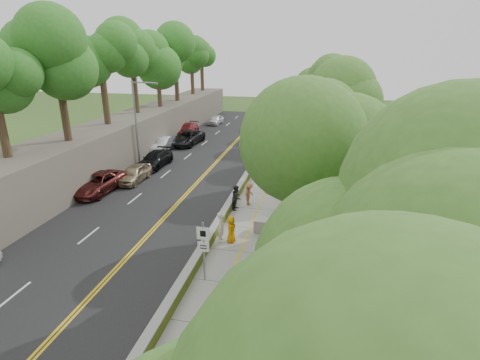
{
  "coord_description": "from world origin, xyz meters",
  "views": [
    {
      "loc": [
        5.94,
        -17.94,
        10.75
      ],
      "look_at": [
        0.5,
        8.0,
        1.4
      ],
      "focal_mm": 28.0,
      "sensor_mm": 36.0,
      "label": 1
    }
  ],
  "objects_px": {
    "signpost": "(204,245)",
    "construction_barrel": "(292,140)",
    "streetlight": "(138,118)",
    "person_far": "(294,148)",
    "painter_0": "(231,229)",
    "car_2": "(98,183)",
    "concrete_block": "(265,226)"
  },
  "relations": [
    {
      "from": "painter_0",
      "to": "person_far",
      "type": "xyz_separation_m",
      "value": [
        2.28,
        19.27,
        0.07
      ]
    },
    {
      "from": "concrete_block",
      "to": "painter_0",
      "type": "bearing_deg",
      "value": -136.1
    },
    {
      "from": "streetlight",
      "to": "signpost",
      "type": "bearing_deg",
      "value": -55.92
    },
    {
      "from": "streetlight",
      "to": "person_far",
      "type": "distance_m",
      "value": 15.96
    },
    {
      "from": "signpost",
      "to": "person_far",
      "type": "relative_size",
      "value": 1.76
    },
    {
      "from": "streetlight",
      "to": "signpost",
      "type": "height_order",
      "value": "streetlight"
    },
    {
      "from": "car_2",
      "to": "person_far",
      "type": "xyz_separation_m",
      "value": [
        14.33,
        13.52,
        0.14
      ]
    },
    {
      "from": "car_2",
      "to": "construction_barrel",
      "type": "bearing_deg",
      "value": 58.51
    },
    {
      "from": "signpost",
      "to": "painter_0",
      "type": "height_order",
      "value": "signpost"
    },
    {
      "from": "concrete_block",
      "to": "painter_0",
      "type": "relative_size",
      "value": 0.76
    },
    {
      "from": "signpost",
      "to": "car_2",
      "type": "xyz_separation_m",
      "value": [
        -11.65,
        9.77,
        -1.17
      ]
    },
    {
      "from": "signpost",
      "to": "person_far",
      "type": "bearing_deg",
      "value": 83.43
    },
    {
      "from": "concrete_block",
      "to": "car_2",
      "type": "height_order",
      "value": "car_2"
    },
    {
      "from": "construction_barrel",
      "to": "person_far",
      "type": "relative_size",
      "value": 0.5
    },
    {
      "from": "signpost",
      "to": "streetlight",
      "type": "bearing_deg",
      "value": 124.08
    },
    {
      "from": "concrete_block",
      "to": "car_2",
      "type": "xyz_separation_m",
      "value": [
        -13.8,
        4.07,
        0.33
      ]
    },
    {
      "from": "streetlight",
      "to": "car_2",
      "type": "distance_m",
      "value": 8.21
    },
    {
      "from": "streetlight",
      "to": "person_far",
      "type": "height_order",
      "value": "streetlight"
    },
    {
      "from": "streetlight",
      "to": "person_far",
      "type": "bearing_deg",
      "value": 23.84
    },
    {
      "from": "car_2",
      "to": "person_far",
      "type": "bearing_deg",
      "value": 47.8
    },
    {
      "from": "streetlight",
      "to": "painter_0",
      "type": "relative_size",
      "value": 4.95
    },
    {
      "from": "construction_barrel",
      "to": "concrete_block",
      "type": "relative_size",
      "value": 0.72
    },
    {
      "from": "streetlight",
      "to": "concrete_block",
      "type": "distance_m",
      "value": 18.23
    },
    {
      "from": "construction_barrel",
      "to": "car_2",
      "type": "height_order",
      "value": "car_2"
    },
    {
      "from": "concrete_block",
      "to": "streetlight",
      "type": "bearing_deg",
      "value": 140.37
    },
    {
      "from": "signpost",
      "to": "construction_barrel",
      "type": "height_order",
      "value": "signpost"
    },
    {
      "from": "signpost",
      "to": "construction_barrel",
      "type": "relative_size",
      "value": 3.53
    },
    {
      "from": "painter_0",
      "to": "person_far",
      "type": "relative_size",
      "value": 0.92
    },
    {
      "from": "car_2",
      "to": "streetlight",
      "type": "bearing_deg",
      "value": 93.38
    },
    {
      "from": "construction_barrel",
      "to": "car_2",
      "type": "xyz_separation_m",
      "value": [
        -13.72,
        -18.91,
        0.3
      ]
    },
    {
      "from": "car_2",
      "to": "painter_0",
      "type": "xyz_separation_m",
      "value": [
        12.05,
        -5.75,
        0.07
      ]
    },
    {
      "from": "streetlight",
      "to": "signpost",
      "type": "distance_m",
      "value": 20.72
    }
  ]
}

